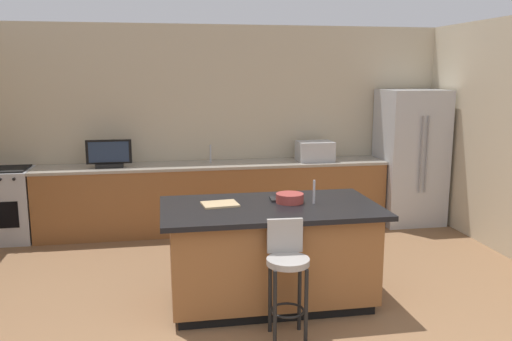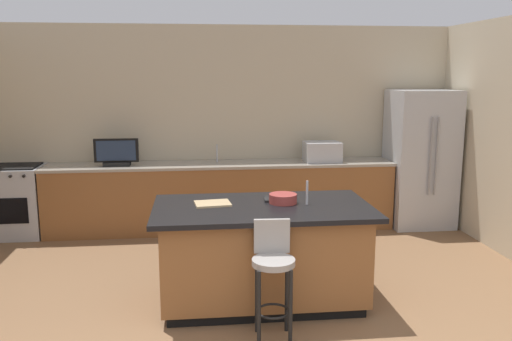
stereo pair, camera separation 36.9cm
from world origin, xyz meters
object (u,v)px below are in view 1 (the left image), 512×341
object	(u,v)px
fruit_bowl	(290,198)
cutting_board	(220,204)
tv_monitor	(109,155)
bar_stool_center	(287,269)
refrigerator	(410,157)
microwave	(315,151)
range_oven	(3,205)
tv_remote	(273,199)
kitchen_island	(270,253)

from	to	relation	value
fruit_bowl	cutting_board	size ratio (longest dim) A/B	0.81
tv_monitor	bar_stool_center	world-z (taller)	tv_monitor
fruit_bowl	bar_stool_center	bearing A→B (deg)	-104.89
refrigerator	fruit_bowl	bearing A→B (deg)	-135.69
microwave	cutting_board	size ratio (longest dim) A/B	1.52
cutting_board	fruit_bowl	bearing A→B (deg)	-1.44
refrigerator	fruit_bowl	size ratio (longest dim) A/B	7.31
range_oven	tv_remote	world-z (taller)	tv_remote
kitchen_island	tv_remote	world-z (taller)	tv_remote
range_oven	tv_remote	bearing A→B (deg)	-35.97
kitchen_island	microwave	world-z (taller)	microwave
kitchen_island	fruit_bowl	size ratio (longest dim) A/B	7.68
microwave	fruit_bowl	size ratio (longest dim) A/B	1.88
cutting_board	tv_remote	bearing A→B (deg)	11.01
fruit_bowl	microwave	bearing A→B (deg)	68.35
fruit_bowl	range_oven	bearing A→B (deg)	143.83
kitchen_island	range_oven	world-z (taller)	range_oven
refrigerator	range_oven	distance (m)	5.43
refrigerator	cutting_board	bearing A→B (deg)	-142.93
tv_monitor	cutting_board	size ratio (longest dim) A/B	1.78
microwave	tv_remote	size ratio (longest dim) A/B	2.82
kitchen_island	refrigerator	world-z (taller)	refrigerator
refrigerator	tv_remote	distance (m)	3.20
tv_monitor	microwave	bearing A→B (deg)	1.09
fruit_bowl	cutting_board	world-z (taller)	fruit_bowl
bar_stool_center	fruit_bowl	world-z (taller)	fruit_bowl
bar_stool_center	cutting_board	distance (m)	0.95
tv_monitor	tv_remote	bearing A→B (deg)	-51.73
bar_stool_center	cutting_board	xyz separation A→B (m)	(-0.45, 0.75, 0.36)
refrigerator	tv_remote	world-z (taller)	refrigerator
range_oven	tv_monitor	size ratio (longest dim) A/B	1.65
tv_remote	cutting_board	distance (m)	0.52
kitchen_island	tv_remote	xyz separation A→B (m)	(0.06, 0.19, 0.46)
microwave	tv_monitor	distance (m)	2.72
refrigerator	microwave	size ratio (longest dim) A/B	3.89
bar_stool_center	tv_remote	xyz separation A→B (m)	(0.06, 0.85, 0.36)
kitchen_island	tv_monitor	distance (m)	2.89
range_oven	microwave	size ratio (longest dim) A/B	1.94
kitchen_island	fruit_bowl	distance (m)	0.54
kitchen_island	cutting_board	size ratio (longest dim) A/B	6.20
microwave	cutting_board	distance (m)	2.76
fruit_bowl	tv_remote	size ratio (longest dim) A/B	1.50
microwave	cutting_board	world-z (taller)	microwave
cutting_board	tv_monitor	bearing A→B (deg)	117.70
kitchen_island	bar_stool_center	world-z (taller)	bar_stool_center
bar_stool_center	tv_remote	distance (m)	0.93
range_oven	fruit_bowl	bearing A→B (deg)	-36.17
refrigerator	bar_stool_center	size ratio (longest dim) A/B	1.97
fruit_bowl	cutting_board	bearing A→B (deg)	178.56
tv_monitor	fruit_bowl	world-z (taller)	tv_monitor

